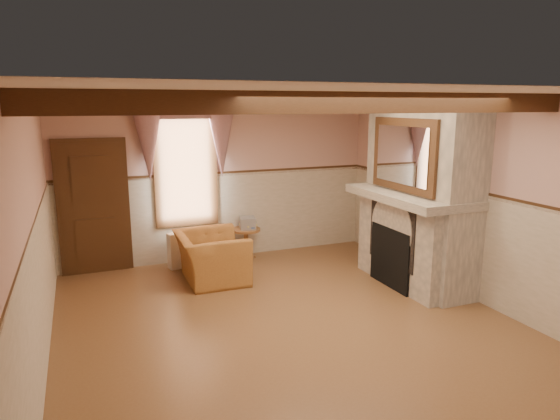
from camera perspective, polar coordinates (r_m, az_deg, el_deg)
name	(u,v)px	position (r m, az deg, el deg)	size (l,w,h in m)	color
floor	(286,322)	(6.42, 0.73, -12.72)	(5.50, 6.00, 0.01)	brown
ceiling	(287,94)	(5.84, 0.81, 13.12)	(5.50, 6.00, 0.01)	silver
wall_back	(220,179)	(8.77, -6.86, 3.49)	(5.50, 0.02, 2.80)	tan
wall_front	(465,305)	(3.53, 20.34, -10.19)	(5.50, 0.02, 2.80)	tan
wall_left	(32,236)	(5.55, -26.44, -2.68)	(0.02, 6.00, 2.80)	tan
wall_right	(467,198)	(7.46, 20.63, 1.31)	(0.02, 6.00, 2.80)	tan
wainscot	(287,265)	(6.15, 0.75, -6.35)	(5.50, 6.00, 1.50)	beige
chair_rail	(287,206)	(5.95, 0.77, 0.51)	(5.50, 6.00, 0.08)	black
firebox	(394,257)	(7.68, 12.92, -5.24)	(0.20, 0.95, 0.90)	black
armchair	(211,257)	(7.80, -7.86, -5.36)	(1.15, 1.00, 0.75)	#9E662D
side_table	(246,244)	(8.83, -3.89, -3.87)	(0.51, 0.51, 0.55)	brown
book_stack	(247,223)	(8.75, -3.74, -1.48)	(0.26, 0.32, 0.20)	#B7AD8C
radiator	(189,249)	(8.57, -10.41, -4.35)	(0.70, 0.18, 0.60)	white
bowl	(407,188)	(7.67, 14.35, 2.41)	(0.31, 0.31, 0.08)	brown
mantel_clock	(384,178)	(8.17, 11.76, 3.55)	(0.14, 0.24, 0.20)	black
oil_lamp	(403,181)	(7.74, 13.90, 3.29)	(0.11, 0.11, 0.28)	gold
candle_red	(449,196)	(6.96, 18.75, 1.56)	(0.06, 0.06, 0.16)	#A81A14
jar_yellow	(432,193)	(7.23, 16.98, 1.87)	(0.06, 0.06, 0.12)	gold
fireplace	(421,192)	(7.71, 15.84, 1.94)	(0.85, 2.00, 2.80)	gray
mantel	(411,196)	(7.60, 14.75, 1.56)	(1.05, 2.05, 0.12)	gray
overmantel_mirror	(403,155)	(7.41, 13.85, 6.12)	(0.06, 1.44, 1.04)	silver
door	(94,209)	(8.48, -20.50, 0.11)	(1.10, 0.10, 2.10)	black
window	(186,167)	(8.57, -10.73, 4.86)	(1.06, 0.08, 2.02)	white
window_drapes	(185,131)	(8.43, -10.77, 8.84)	(1.30, 0.14, 1.40)	gray
ceiling_beam_front	(337,103)	(4.75, 6.56, 12.09)	(5.50, 0.18, 0.20)	black
ceiling_beam_back	(253,103)	(6.96, -3.12, 12.10)	(5.50, 0.18, 0.20)	black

